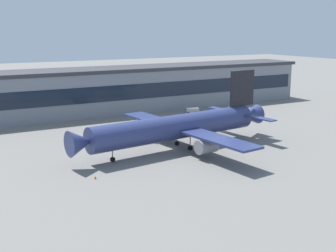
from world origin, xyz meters
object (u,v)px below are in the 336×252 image
at_px(airliner, 179,127).
at_px(follow_me_car, 192,110).
at_px(traffic_cone_0, 95,177).
at_px(baggage_tug, 234,109).

relative_size(airliner, follow_me_car, 11.67).
bearing_deg(airliner, traffic_cone_0, -156.52).
bearing_deg(baggage_tug, traffic_cone_0, -147.31).
distance_m(follow_me_car, traffic_cone_0, 70.76).
relative_size(follow_me_car, traffic_cone_0, 7.43).
bearing_deg(traffic_cone_0, follow_me_car, 42.62).
height_order(airliner, follow_me_car, airliner).
xyz_separation_m(airliner, baggage_tug, (40.85, 31.45, -4.42)).
xyz_separation_m(airliner, follow_me_car, (26.81, 36.94, -4.41)).
distance_m(airliner, baggage_tug, 51.75).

